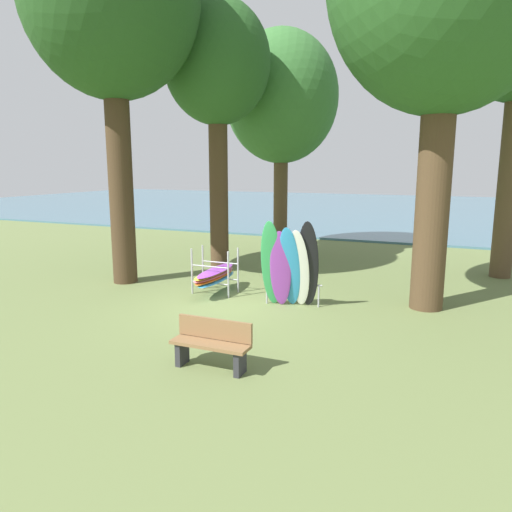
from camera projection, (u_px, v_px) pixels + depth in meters
name	position (u px, v px, depth m)	size (l,w,h in m)	color
ground_plane	(228.00, 307.00, 11.87)	(80.00, 80.00, 0.00)	olive
lake_water	(391.00, 208.00, 38.56)	(80.00, 36.00, 0.10)	#477084
tree_mid_behind	(281.00, 99.00, 18.45)	(4.37, 4.37, 8.55)	brown
tree_far_right_back	(217.00, 67.00, 15.54)	(3.49, 3.49, 8.76)	#4C3823
leaning_board_pile	(290.00, 267.00, 11.60)	(1.50, 0.96, 2.19)	#339E56
board_storage_rack	(215.00, 274.00, 13.07)	(1.15, 2.13, 1.25)	#9EA0A5
park_bench	(212.00, 343.00, 8.21)	(1.40, 0.41, 0.85)	#2D2D33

